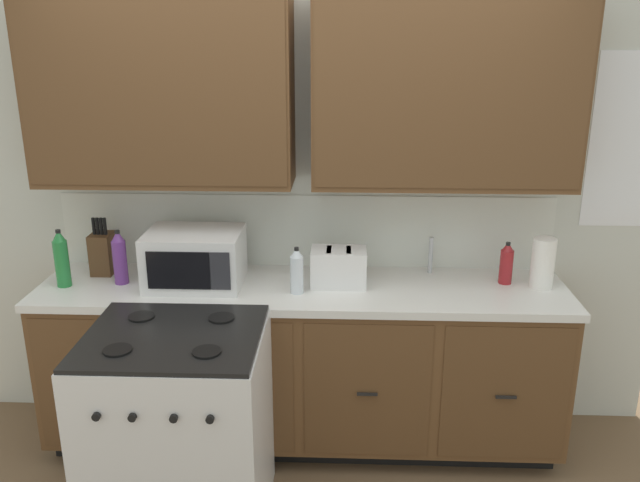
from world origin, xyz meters
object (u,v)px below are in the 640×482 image
at_px(knife_block, 103,253).
at_px(bottle_clear, 297,271).
at_px(bottle_violet, 120,258).
at_px(toaster, 339,267).
at_px(stove_range, 180,430).
at_px(microwave, 195,258).
at_px(bottle_green, 61,259).
at_px(bottle_red, 506,263).
at_px(paper_towel_roll, 543,263).

relative_size(knife_block, bottle_clear, 1.30).
relative_size(knife_block, bottle_violet, 1.09).
height_order(toaster, bottle_violet, bottle_violet).
relative_size(bottle_violet, bottle_clear, 1.20).
bearing_deg(toaster, stove_range, -136.92).
distance_m(stove_range, knife_block, 1.11).
height_order(microwave, bottle_violet, bottle_violet).
height_order(bottle_green, bottle_red, bottle_green).
xyz_separation_m(stove_range, bottle_green, (-0.70, 0.58, 0.59)).
bearing_deg(paper_towel_roll, toaster, -179.65).
bearing_deg(bottle_red, stove_range, -155.54).
height_order(bottle_violet, bottle_red, bottle_violet).
xyz_separation_m(knife_block, bottle_violet, (0.14, -0.14, 0.02)).
relative_size(microwave, paper_towel_roll, 1.85).
xyz_separation_m(toaster, bottle_red, (0.86, 0.06, 0.01)).
height_order(toaster, bottle_red, bottle_red).
relative_size(knife_block, bottle_red, 1.40).
bearing_deg(bottle_violet, bottle_clear, -5.78).
bearing_deg(bottle_clear, paper_towel_roll, 5.70).
bearing_deg(bottle_violet, bottle_red, 2.35).
distance_m(toaster, bottle_green, 1.40).
relative_size(toaster, bottle_violet, 0.98).
xyz_separation_m(microwave, toaster, (0.73, 0.02, -0.04)).
height_order(knife_block, bottle_green, knife_block).
bearing_deg(bottle_violet, paper_towel_roll, 0.81).
distance_m(microwave, bottle_red, 1.59).
height_order(stove_range, bottle_violet, bottle_violet).
relative_size(bottle_red, bottle_clear, 0.93).
bearing_deg(stove_range, paper_towel_roll, 20.87).
height_order(paper_towel_roll, bottle_green, bottle_green).
distance_m(toaster, bottle_clear, 0.24).
bearing_deg(bottle_green, bottle_clear, -2.03).
bearing_deg(bottle_violet, bottle_green, -169.83).
bearing_deg(paper_towel_roll, bottle_violet, -179.19).
xyz_separation_m(bottle_green, bottle_red, (2.26, 0.13, -0.04)).
bearing_deg(bottle_violet, stove_range, -55.90).
relative_size(microwave, bottle_green, 1.60).
height_order(paper_towel_roll, bottle_red, paper_towel_roll).
bearing_deg(bottle_green, bottle_red, 3.33).
bearing_deg(knife_block, microwave, -14.59).
bearing_deg(paper_towel_roll, stove_range, -159.13).
height_order(bottle_green, bottle_clear, bottle_green).
bearing_deg(toaster, bottle_clear, -150.40).
distance_m(knife_block, paper_towel_roll, 2.29).
bearing_deg(bottle_red, microwave, -177.26).
xyz_separation_m(paper_towel_roll, bottle_clear, (-1.23, -0.12, -0.01)).
height_order(stove_range, bottle_red, bottle_red).
xyz_separation_m(toaster, paper_towel_roll, (1.03, 0.01, 0.03)).
bearing_deg(stove_range, microwave, 93.38).
distance_m(toaster, knife_block, 1.26).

